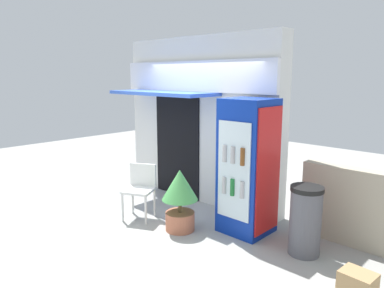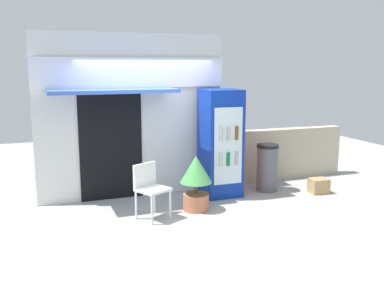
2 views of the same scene
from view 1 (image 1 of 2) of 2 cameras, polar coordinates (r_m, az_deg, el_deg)
name	(u,v)px [view 1 (image 1 of 2)]	position (r m, az deg, el deg)	size (l,w,h in m)	color
ground	(149,223)	(5.89, -6.74, -12.21)	(16.00, 16.00, 0.00)	#A3A39E
storefront_building	(198,118)	(6.65, 0.98, 4.09)	(3.44, 1.11, 2.97)	silver
drink_cooler	(248,167)	(5.31, 8.81, -3.59)	(0.69, 0.71, 1.98)	#0C2D9E
plastic_chair	(140,186)	(5.95, -8.14, -6.59)	(0.59, 0.58, 0.88)	silver
potted_plant_near_shop	(180,195)	(5.41, -1.92, -8.10)	(0.54, 0.54, 0.93)	#BC6B4C
trash_bin	(305,220)	(4.96, 17.44, -11.43)	(0.42, 0.42, 0.91)	#595960
cardboard_box	(357,285)	(4.41, 24.64, -19.52)	(0.34, 0.28, 0.28)	tan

